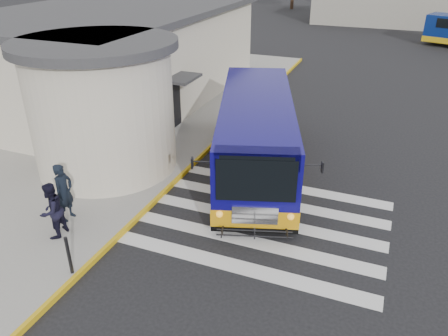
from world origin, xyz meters
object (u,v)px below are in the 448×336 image
at_px(pedestrian_b, 52,211).
at_px(bollard, 69,255).
at_px(transit_bus, 256,137).
at_px(pedestrian_a, 64,192).

xyz_separation_m(pedestrian_b, bollard, (1.52, -1.17, -0.30)).
relative_size(transit_bus, pedestrian_a, 5.47).
xyz_separation_m(transit_bus, pedestrian_a, (-4.30, -5.66, -0.26)).
bearing_deg(pedestrian_a, bollard, -138.64).
distance_m(pedestrian_a, bollard, 2.75).
bearing_deg(pedestrian_b, pedestrian_a, -164.89).
bearing_deg(transit_bus, pedestrian_b, -139.59).
distance_m(pedestrian_a, pedestrian_b, 0.93).
height_order(transit_bus, pedestrian_b, transit_bus).
xyz_separation_m(transit_bus, bollard, (-2.51, -7.72, -0.64)).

